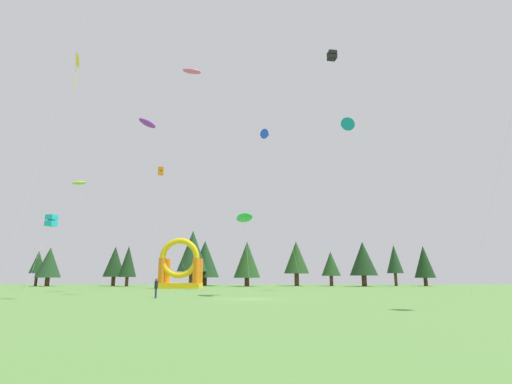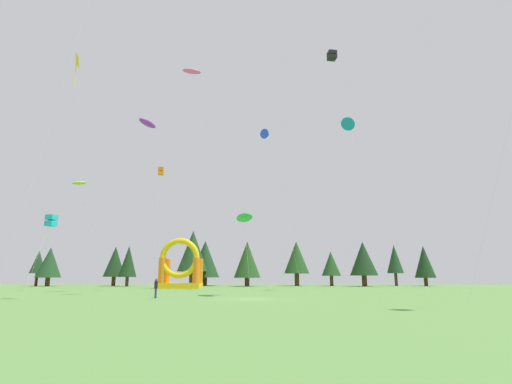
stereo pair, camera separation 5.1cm
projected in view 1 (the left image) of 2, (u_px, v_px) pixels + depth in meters
ground_plane at (252, 299)px, 32.44m from camera, size 120.00×120.00×0.00m
kite_cyan_box at (51, 221)px, 33.58m from camera, size 0.92×2.59×6.94m
kite_yellow_diamond at (76, 65)px, 26.35m from camera, size 1.12×3.38×16.28m
kite_green_parafoil at (244, 218)px, 38.97m from camera, size 2.57×3.73×8.04m
kite_pink_parafoil at (192, 72)px, 43.96m from camera, size 5.69×2.87×24.47m
kite_teal_delta at (346, 126)px, 56.40m from camera, size 9.43×1.93×23.76m
kite_orange_box at (161, 171)px, 55.37m from camera, size 0.77×3.59×16.79m
kite_black_box at (332, 56)px, 42.71m from camera, size 11.11×2.60×25.61m
kite_purple_parafoil at (147, 123)px, 50.92m from camera, size 5.73×9.65×21.64m
kite_blue_delta at (267, 135)px, 58.17m from camera, size 5.50×4.05×23.06m
kite_lime_parafoil at (79, 183)px, 54.86m from camera, size 4.67×3.73×14.93m
person_midfield at (156, 286)px, 33.78m from camera, size 0.30×0.30×1.65m
inflatable_orange_dome at (180, 269)px, 60.61m from camera, size 6.31×3.94×7.59m
tree_row_0 at (38, 262)px, 75.77m from camera, size 2.85×2.85×6.67m
tree_row_1 at (49, 263)px, 74.88m from camera, size 4.55×4.55×7.22m
tree_row_2 at (115, 262)px, 76.72m from camera, size 4.07×4.07×7.52m
tree_row_3 at (128, 262)px, 73.58m from camera, size 3.26×3.26×7.39m
tree_row_4 at (193, 251)px, 75.43m from camera, size 5.71×5.71×10.43m
tree_row_5 at (205, 259)px, 78.72m from camera, size 5.81×5.81×8.80m
tree_row_6 at (247, 260)px, 74.21m from camera, size 4.97×4.97×8.26m
tree_row_7 at (296, 258)px, 77.34m from camera, size 4.89×4.89×8.55m
tree_row_8 at (331, 264)px, 76.67m from camera, size 3.67×3.67×6.51m
tree_row_9 at (363, 259)px, 74.08m from camera, size 5.11×5.11×8.20m
tree_row_10 at (394, 259)px, 77.47m from camera, size 3.15×3.15×7.88m
tree_row_11 at (424, 262)px, 76.27m from camera, size 3.86×3.86×7.61m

